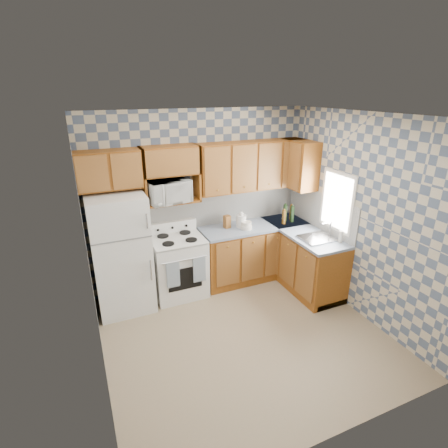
{
  "coord_description": "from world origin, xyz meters",
  "views": [
    {
      "loc": [
        -1.7,
        -3.27,
        2.96
      ],
      "look_at": [
        0.05,
        0.75,
        1.25
      ],
      "focal_mm": 28.0,
      "sensor_mm": 36.0,
      "label": 1
    }
  ],
  "objects": [
    {
      "name": "floor",
      "position": [
        0.0,
        0.0,
        0.0
      ],
      "size": [
        3.4,
        3.4,
        0.0
      ],
      "primitive_type": "plane",
      "color": "#877559",
      "rests_on": "ground"
    },
    {
      "name": "back_wall",
      "position": [
        0.0,
        1.6,
        1.35
      ],
      "size": [
        3.4,
        0.02,
        2.7
      ],
      "primitive_type": "cube",
      "color": "#4D5C77",
      "rests_on": "ground"
    },
    {
      "name": "right_wall",
      "position": [
        1.7,
        0.0,
        1.35
      ],
      "size": [
        0.02,
        3.2,
        2.7
      ],
      "primitive_type": "cube",
      "color": "#4D5C77",
      "rests_on": "ground"
    },
    {
      "name": "backsplash_back",
      "position": [
        0.4,
        1.59,
        1.2
      ],
      "size": [
        2.6,
        0.02,
        0.56
      ],
      "primitive_type": "cube",
      "color": "silver",
      "rests_on": "back_wall"
    },
    {
      "name": "backsplash_right",
      "position": [
        1.69,
        0.8,
        1.2
      ],
      "size": [
        0.02,
        1.6,
        0.56
      ],
      "primitive_type": "cube",
      "color": "silver",
      "rests_on": "right_wall"
    },
    {
      "name": "refrigerator",
      "position": [
        -1.27,
        1.25,
        0.84
      ],
      "size": [
        0.75,
        0.7,
        1.68
      ],
      "primitive_type": "cube",
      "color": "white",
      "rests_on": "floor"
    },
    {
      "name": "stove_body",
      "position": [
        -0.47,
        1.28,
        0.45
      ],
      "size": [
        0.76,
        0.65,
        0.9
      ],
      "primitive_type": "cube",
      "color": "white",
      "rests_on": "floor"
    },
    {
      "name": "cooktop",
      "position": [
        -0.47,
        1.28,
        0.91
      ],
      "size": [
        0.76,
        0.65,
        0.02
      ],
      "primitive_type": "cube",
      "color": "silver",
      "rests_on": "stove_body"
    },
    {
      "name": "backguard",
      "position": [
        -0.47,
        1.55,
        1.0
      ],
      "size": [
        0.76,
        0.08,
        0.17
      ],
      "primitive_type": "cube",
      "color": "white",
      "rests_on": "cooktop"
    },
    {
      "name": "dish_towel_left",
      "position": [
        -0.65,
        0.93,
        0.54
      ],
      "size": [
        0.18,
        0.02,
        0.39
      ],
      "primitive_type": "cube",
      "color": "navy",
      "rests_on": "stove_body"
    },
    {
      "name": "dish_towel_right",
      "position": [
        -0.26,
        0.93,
        0.54
      ],
      "size": [
        0.18,
        0.02,
        0.39
      ],
      "primitive_type": "cube",
      "color": "navy",
      "rests_on": "stove_body"
    },
    {
      "name": "base_cabinets_back",
      "position": [
        0.82,
        1.3,
        0.44
      ],
      "size": [
        1.75,
        0.6,
        0.88
      ],
      "primitive_type": "cube",
      "color": "brown",
      "rests_on": "floor"
    },
    {
      "name": "base_cabinets_right",
      "position": [
        1.4,
        0.8,
        0.44
      ],
      "size": [
        0.6,
        1.6,
        0.88
      ],
      "primitive_type": "cube",
      "color": "brown",
      "rests_on": "floor"
    },
    {
      "name": "countertop_back",
      "position": [
        0.82,
        1.3,
        0.9
      ],
      "size": [
        1.77,
        0.63,
        0.04
      ],
      "primitive_type": "cube",
      "color": "slate",
      "rests_on": "base_cabinets_back"
    },
    {
      "name": "countertop_right",
      "position": [
        1.4,
        0.8,
        0.9
      ],
      "size": [
        0.63,
        1.6,
        0.04
      ],
      "primitive_type": "cube",
      "color": "slate",
      "rests_on": "base_cabinets_right"
    },
    {
      "name": "upper_cabinets_back",
      "position": [
        0.82,
        1.44,
        1.85
      ],
      "size": [
        1.75,
        0.33,
        0.74
      ],
      "primitive_type": "cube",
      "color": "brown",
      "rests_on": "back_wall"
    },
    {
      "name": "upper_cabinets_fridge",
      "position": [
        -1.29,
        1.44,
        1.97
      ],
      "size": [
        0.82,
        0.33,
        0.5
      ],
      "primitive_type": "cube",
      "color": "brown",
      "rests_on": "back_wall"
    },
    {
      "name": "upper_cabinets_right",
      "position": [
        1.53,
        1.25,
        1.85
      ],
      "size": [
        0.33,
        0.7,
        0.74
      ],
      "primitive_type": "cube",
      "color": "brown",
      "rests_on": "right_wall"
    },
    {
      "name": "microwave_shelf",
      "position": [
        -0.47,
        1.44,
        1.44
      ],
      "size": [
        0.8,
        0.33,
        0.03
      ],
      "primitive_type": "cube",
      "color": "brown",
      "rests_on": "back_wall"
    },
    {
      "name": "microwave",
      "position": [
        -0.53,
        1.38,
        1.61
      ],
      "size": [
        0.64,
        0.49,
        0.32
      ],
      "primitive_type": "imported",
      "rotation": [
        0.0,
        0.0,
        0.18
      ],
      "color": "white",
      "rests_on": "microwave_shelf"
    },
    {
      "name": "sink",
      "position": [
        1.4,
        0.45,
        0.93
      ],
      "size": [
        0.48,
        0.4,
        0.03
      ],
      "primitive_type": "cube",
      "color": "#B7B7BC",
      "rests_on": "countertop_right"
    },
    {
      "name": "window",
      "position": [
        1.69,
        0.45,
        1.45
      ],
      "size": [
        0.02,
        0.66,
        0.86
      ],
      "primitive_type": "cube",
      "color": "silver",
      "rests_on": "right_wall"
    },
    {
      "name": "bottle_0",
      "position": [
        1.35,
        1.24,
        1.06
      ],
      "size": [
        0.06,
        0.06,
        0.28
      ],
      "primitive_type": "cylinder",
      "color": "black",
      "rests_on": "countertop_back"
    },
    {
      "name": "bottle_1",
      "position": [
        1.45,
        1.18,
        1.05
      ],
      "size": [
        0.06,
        0.06,
        0.26
      ],
      "primitive_type": "cylinder",
      "color": "black",
      "rests_on": "countertop_back"
    },
    {
      "name": "bottle_2",
      "position": [
        1.5,
        1.28,
        1.04
      ],
      "size": [
        0.06,
        0.06,
        0.25
      ],
      "primitive_type": "cylinder",
      "color": "#593812",
      "rests_on": "countertop_back"
    },
    {
      "name": "bottle_3",
      "position": [
        1.28,
        1.16,
        1.03
      ],
      "size": [
        0.06,
        0.06,
        0.23
      ],
      "primitive_type": "cylinder",
      "color": "#593812",
      "rests_on": "countertop_back"
    },
    {
      "name": "knife_block",
      "position": [
        0.37,
        1.36,
        1.02
      ],
      "size": [
        0.11,
        0.11,
        0.2
      ],
      "primitive_type": "cube",
      "rotation": [
        0.0,
        0.0,
        0.2
      ],
      "color": "brown",
      "rests_on": "countertop_back"
    },
    {
      "name": "electric_kettle",
      "position": [
        0.58,
        1.3,
        1.02
      ],
      "size": [
        0.16,
        0.16,
        0.2
      ],
      "primitive_type": "cylinder",
      "color": "white",
      "rests_on": "countertop_back"
    },
    {
      "name": "food_containers",
      "position": [
        0.62,
        1.2,
        0.98
      ],
      "size": [
        0.18,
        0.18,
        0.12
      ],
      "primitive_type": null,
      "color": "silver",
      "rests_on": "countertop_back"
    },
    {
      "name": "soap_bottle",
      "position": [
        1.62,
        0.22,
        1.01
      ],
      "size": [
        0.06,
        0.06,
        0.17
      ],
      "primitive_type": "cylinder",
      "color": "silver",
      "rests_on": "countertop_right"
    }
  ]
}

